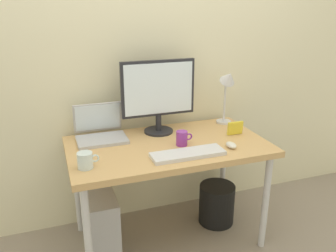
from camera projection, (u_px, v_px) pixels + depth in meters
name	position (u px, v px, depth m)	size (l,w,h in m)	color
ground_plane	(168.00, 237.00, 2.48)	(6.00, 6.00, 0.00)	gray
back_wall	(148.00, 43.00, 2.41)	(4.40, 0.04, 2.60)	beige
desk	(168.00, 153.00, 2.27)	(1.26, 0.71, 0.71)	tan
monitor	(158.00, 93.00, 2.35)	(0.51, 0.20, 0.50)	#232328
laptop	(100.00, 130.00, 2.32)	(0.32, 0.27, 0.23)	#B2B2B7
desk_lamp	(228.00, 85.00, 2.51)	(0.11, 0.16, 0.41)	silver
keyboard	(188.00, 154.00, 2.07)	(0.44, 0.14, 0.02)	silver
mouse	(231.00, 145.00, 2.18)	(0.06, 0.09, 0.03)	silver
coffee_mug	(182.00, 138.00, 2.21)	(0.11, 0.07, 0.09)	purple
glass_cup	(85.00, 160.00, 1.90)	(0.12, 0.08, 0.09)	silver
photo_frame	(235.00, 128.00, 2.38)	(0.11, 0.02, 0.09)	yellow
computer_tower	(102.00, 223.00, 2.28)	(0.18, 0.36, 0.42)	#B2B2B7
wastebasket	(217.00, 204.00, 2.62)	(0.26, 0.26, 0.30)	black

